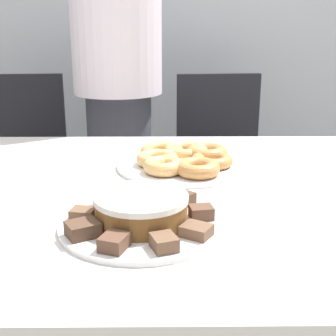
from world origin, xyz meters
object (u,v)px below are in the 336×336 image
object	(u,v)px
office_chair_right	(224,179)
frosted_cake	(144,209)
plate_donuts	(185,165)
plate_cake	(144,225)
office_chair_left	(23,180)
person_standing	(119,79)

from	to	relation	value
office_chair_right	frosted_cake	distance (m)	1.30
office_chair_right	plate_donuts	size ratio (longest dim) A/B	2.41
office_chair_right	plate_cake	size ratio (longest dim) A/B	2.75
office_chair_left	plate_cake	size ratio (longest dim) A/B	2.75
frosted_cake	plate_donuts	bearing A→B (deg)	76.26
plate_cake	frosted_cake	size ratio (longest dim) A/B	1.76
office_chair_left	plate_donuts	size ratio (longest dim) A/B	2.41
office_chair_left	plate_cake	world-z (taller)	office_chair_left
office_chair_right	plate_donuts	bearing A→B (deg)	-111.08
plate_cake	frosted_cake	bearing A→B (deg)	180.00
person_standing	frosted_cake	size ratio (longest dim) A/B	9.29
plate_donuts	frosted_cake	xyz separation A→B (m)	(-0.10, -0.40, 0.03)
plate_cake	office_chair_right	bearing A→B (deg)	75.23
office_chair_left	plate_donuts	world-z (taller)	office_chair_left
plate_donuts	office_chair_left	bearing A→B (deg)	131.55
office_chair_right	plate_donuts	world-z (taller)	office_chair_right
office_chair_left	plate_donuts	xyz separation A→B (m)	(0.71, -0.81, 0.31)
person_standing	office_chair_left	world-z (taller)	person_standing
office_chair_left	plate_cake	xyz separation A→B (m)	(0.62, -1.21, 0.31)
office_chair_left	frosted_cake	world-z (taller)	office_chair_left
person_standing	frosted_cake	bearing A→B (deg)	-82.47
person_standing	office_chair_left	xyz separation A→B (m)	(-0.47, 0.13, -0.48)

